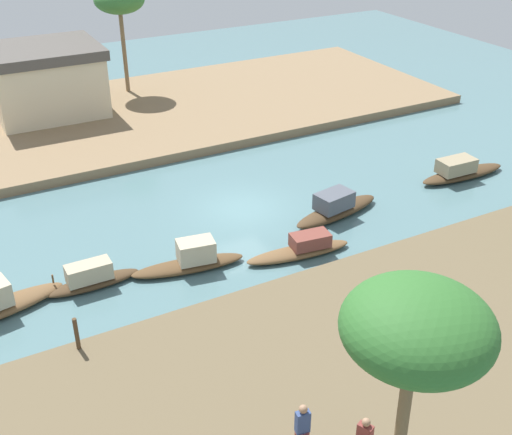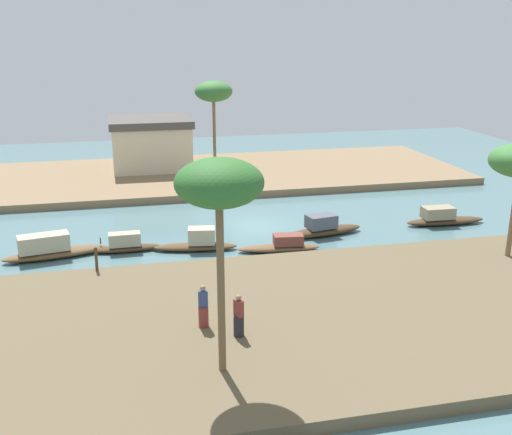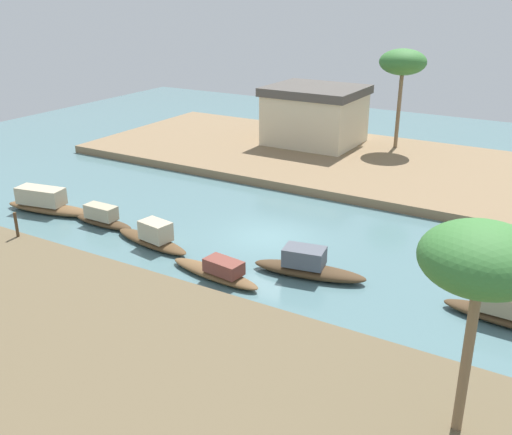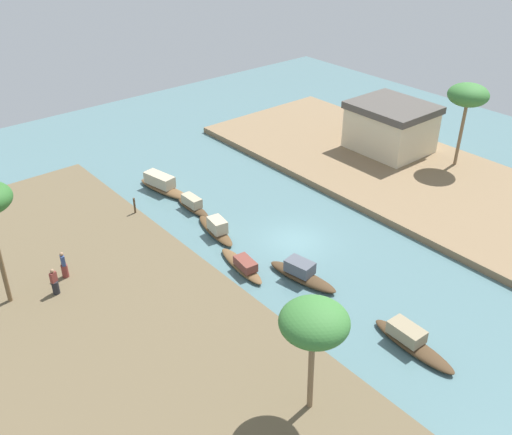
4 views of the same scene
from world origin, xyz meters
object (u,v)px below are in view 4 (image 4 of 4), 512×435
palm_tree_left_far (314,323)px  person_on_near_bank (64,267)px  sampan_downstream_large (192,205)px  sampan_midstream (302,273)px  sampan_upstream_small (411,341)px  riverside_building (391,127)px  person_by_mooring (55,284)px  sampan_with_tall_canopy (163,185)px  mooring_post (135,205)px  sampan_with_red_awning (243,265)px  sampan_near_left_bank (216,228)px  palm_tree_right_tall (468,96)px

palm_tree_left_far → person_on_near_bank: bearing=-165.2°
sampan_downstream_large → palm_tree_left_far: bearing=-19.5°
sampan_midstream → sampan_upstream_small: bearing=-7.9°
sampan_upstream_small → riverside_building: riverside_building is taller
sampan_upstream_small → person_by_mooring: 19.62m
sampan_with_tall_canopy → riverside_building: bearing=59.6°
sampan_downstream_large → mooring_post: size_ratio=3.05×
sampan_downstream_large → riverside_building: 18.95m
person_by_mooring → palm_tree_left_far: bearing=-95.4°
palm_tree_left_far → sampan_with_red_awning: bearing=156.2°
sampan_downstream_large → person_by_mooring: 12.41m
sampan_upstream_small → mooring_post: bearing=-165.8°
sampan_downstream_large → mooring_post: (-1.47, -3.84, 0.68)m
sampan_near_left_bank → person_by_mooring: size_ratio=2.78×
person_by_mooring → riverside_building: (-0.94, 30.44, 1.40)m
sampan_upstream_small → sampan_downstream_large: 18.96m
person_by_mooring → sampan_upstream_small: bearing=-76.0°
sampan_with_red_awning → mooring_post: mooring_post is taller
sampan_midstream → palm_tree_left_far: 11.18m
sampan_with_tall_canopy → palm_tree_right_tall: size_ratio=0.81×
sampan_downstream_large → person_on_near_bank: size_ratio=2.09×
sampan_near_left_bank → person_on_near_bank: bearing=-87.6°
sampan_near_left_bank → sampan_midstream: bearing=16.0°
palm_tree_right_tall → riverside_building: (-5.50, -1.83, -3.75)m
sampan_near_left_bank → riverside_building: (-0.99, 19.27, 2.13)m
sampan_with_red_awning → riverside_building: riverside_building is taller
mooring_post → riverside_building: size_ratio=0.18×
sampan_downstream_large → sampan_upstream_small: bearing=1.3°
sampan_downstream_large → palm_tree_left_far: size_ratio=0.63×
person_by_mooring → sampan_with_red_awning: bearing=-48.9°
person_on_near_bank → riverside_building: size_ratio=0.26×
riverside_building → sampan_with_tall_canopy: bearing=-109.0°
sampan_with_tall_canopy → sampan_downstream_large: (3.85, 0.13, -0.11)m
sampan_near_left_bank → sampan_upstream_small: (15.17, 1.19, -0.02)m
sampan_with_tall_canopy → palm_tree_left_far: bearing=-26.7°
person_by_mooring → riverside_building: bearing=-23.3°
sampan_with_red_awning → palm_tree_right_tall: bearing=96.8°
sampan_with_tall_canopy → person_by_mooring: bearing=-68.0°
sampan_upstream_small → person_by_mooring: size_ratio=3.04×
person_on_near_bank → riverside_building: bearing=98.1°
sampan_with_tall_canopy → sampan_with_red_awning: 12.11m
sampan_with_red_awning → palm_tree_right_tall: size_ratio=0.67×
palm_tree_right_tall → riverside_building: bearing=-161.6°
person_on_near_bank → palm_tree_right_tall: palm_tree_right_tall is taller
person_by_mooring → palm_tree_right_tall: 33.00m
sampan_with_red_awning → riverside_building: (-5.35, 20.47, 2.24)m
sampan_with_tall_canopy → person_on_near_bank: (6.42, -10.62, 0.68)m
person_by_mooring → palm_tree_left_far: palm_tree_left_far is taller
palm_tree_left_far → palm_tree_right_tall: palm_tree_right_tall is taller
sampan_downstream_large → mooring_post: 4.17m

